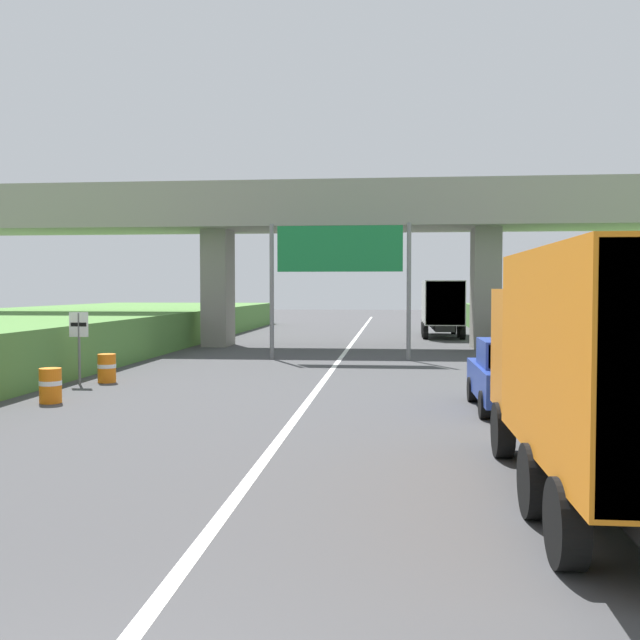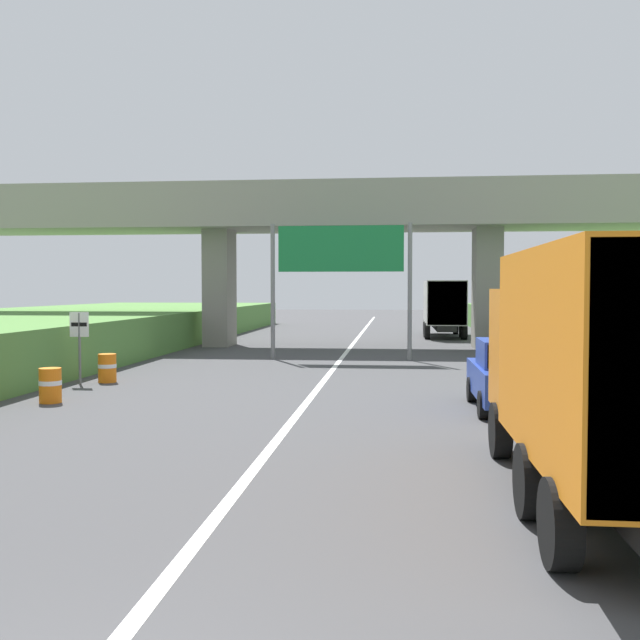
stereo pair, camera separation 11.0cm
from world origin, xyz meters
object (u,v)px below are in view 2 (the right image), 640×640
at_px(overhead_highway_sign, 341,258).
at_px(speed_limit_sign, 79,337).
at_px(truck_orange, 606,364).
at_px(construction_barrel_2, 50,385).
at_px(car_blue, 512,375).
at_px(truck_green, 443,305).
at_px(construction_barrel_3, 107,368).

relative_size(overhead_highway_sign, speed_limit_sign, 2.64).
bearing_deg(truck_orange, construction_barrel_2, 146.14).
bearing_deg(car_blue, truck_orange, -90.04).
distance_m(overhead_highway_sign, car_blue, 13.66).
distance_m(truck_green, truck_orange, 35.18).
relative_size(speed_limit_sign, truck_green, 0.31).
xyz_separation_m(speed_limit_sign, truck_orange, (12.48, -11.40, 0.46)).
xyz_separation_m(truck_orange, car_blue, (0.01, 7.83, -1.08)).
relative_size(overhead_highway_sign, construction_barrel_3, 6.53).
height_order(overhead_highway_sign, speed_limit_sign, overhead_highway_sign).
relative_size(truck_green, car_blue, 1.78).
bearing_deg(construction_barrel_2, construction_barrel_3, 92.31).
distance_m(speed_limit_sign, truck_orange, 16.91).
bearing_deg(car_blue, overhead_highway_sign, 112.57).
relative_size(truck_green, truck_orange, 1.00).
xyz_separation_m(speed_limit_sign, truck_green, (12.59, 23.78, 0.46)).
bearing_deg(overhead_highway_sign, car_blue, -67.43).
height_order(truck_orange, car_blue, truck_orange).
xyz_separation_m(overhead_highway_sign, speed_limit_sign, (-7.40, -8.66, -2.73)).
xyz_separation_m(overhead_highway_sign, construction_barrel_2, (-6.58, -12.24, -3.75)).
bearing_deg(car_blue, speed_limit_sign, 164.04).
xyz_separation_m(truck_orange, construction_barrel_2, (-11.66, 7.82, -1.47)).
xyz_separation_m(car_blue, construction_barrel_3, (-11.83, 4.11, -0.40)).
height_order(truck_green, construction_barrel_3, truck_green).
bearing_deg(overhead_highway_sign, construction_barrel_3, -129.72).
relative_size(overhead_highway_sign, car_blue, 1.43).
distance_m(car_blue, construction_barrel_2, 11.67).
height_order(car_blue, construction_barrel_2, car_blue).
distance_m(truck_orange, construction_barrel_2, 14.12).
height_order(truck_orange, construction_barrel_2, truck_orange).
relative_size(speed_limit_sign, construction_barrel_3, 2.48).
xyz_separation_m(construction_barrel_2, construction_barrel_3, (-0.17, 4.12, 0.00)).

